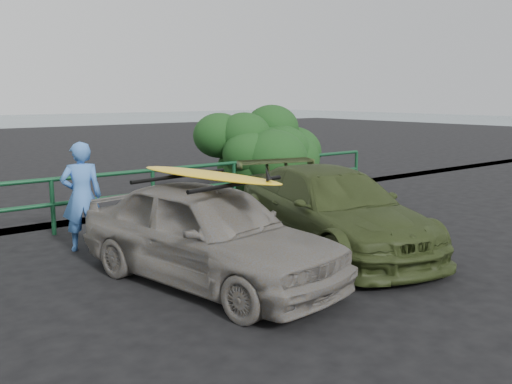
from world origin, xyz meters
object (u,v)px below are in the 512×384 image
Objects in this scene: sedan at (208,233)px; surfboard at (207,175)px; olive_vehicle at (332,210)px; man at (82,196)px; guardrail at (106,200)px.

surfboard is at bearing 80.66° from sedan.
olive_vehicle is 2.55× the size of man.
man reaches higher than guardrail.
man is at bearing 157.28° from olive_vehicle.
man is 2.77m from surfboard.
surfboard is (-0.31, -3.92, 0.93)m from guardrail.
guardrail is 3.13× the size of olive_vehicle.
surfboard is at bearing 121.27° from man.
sedan reaches higher than olive_vehicle.
sedan is 2.72m from man.
sedan is at bearing 121.27° from man.
olive_vehicle is at bearing 159.50° from man.
olive_vehicle is (2.20, -3.74, 0.13)m from guardrail.
sedan is at bearing -94.46° from guardrail.
olive_vehicle is at bearing -59.53° from guardrail.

